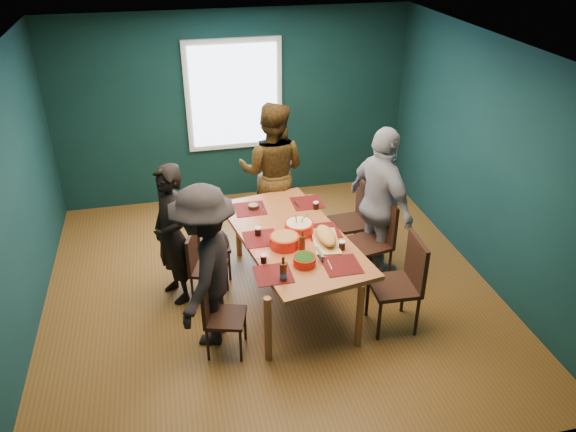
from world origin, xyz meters
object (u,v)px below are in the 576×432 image
person_far_left (172,235)px  person_right (381,205)px  person_near_left (206,267)px  bowl_dumpling (299,227)px  chair_right_far (356,215)px  chair_right_near (404,277)px  cutting_board (326,237)px  person_back (272,172)px  bowl_herbs (304,260)px  bowl_salad (285,241)px  chair_right_mid (376,235)px  dining_table (292,241)px  chair_left_near (217,311)px  chair_left_far (206,240)px  chair_left_mid (201,262)px

person_far_left → person_right: (2.34, -0.05, 0.11)m
person_near_left → bowl_dumpling: size_ratio=5.47×
chair_right_far → chair_right_near: size_ratio=0.94×
cutting_board → bowl_dumpling: bearing=140.2°
person_back → cutting_board: 1.62m
bowl_herbs → bowl_salad: bearing=107.1°
bowl_dumpling → chair_right_mid: bearing=6.4°
dining_table → person_back: bearing=77.4°
person_right → bowl_salad: person_right is taller
chair_left_near → bowl_herbs: size_ratio=3.58×
chair_left_far → person_far_left: 0.58m
chair_right_far → chair_right_near: chair_right_near is taller
chair_left_far → cutting_board: cutting_board is taller
chair_right_far → person_back: size_ratio=0.53×
person_far_left → bowl_dumpling: (1.34, -0.25, 0.06)m
bowl_salad → person_back: bearing=83.1°
chair_left_near → person_far_left: bearing=126.2°
dining_table → person_near_left: size_ratio=1.31×
chair_left_far → person_back: (0.95, 0.77, 0.42)m
dining_table → chair_right_far: (0.95, 0.64, -0.15)m
person_near_left → bowl_herbs: 0.95m
person_right → person_near_left: bearing=94.6°
chair_left_far → bowl_dumpling: bearing=-30.2°
chair_left_mid → person_far_left: size_ratio=0.52×
dining_table → chair_right_far: chair_right_far is taller
chair_left_mid → person_right: 2.10m
chair_left_far → bowl_herbs: 1.50m
person_near_left → chair_left_mid: bearing=-156.4°
bowl_salad → person_near_left: bearing=-160.8°
dining_table → chair_right_mid: chair_right_mid is taller
bowl_herbs → cutting_board: size_ratio=0.35×
dining_table → bowl_dumpling: bearing=7.4°
chair_left_near → person_near_left: person_near_left is taller
chair_right_mid → chair_left_near: bearing=-168.3°
person_back → bowl_herbs: 1.95m
chair_left_mid → cutting_board: size_ratio=1.25×
chair_right_near → person_right: 1.02m
person_far_left → cutting_board: bearing=48.4°
person_right → person_far_left: bearing=74.1°
chair_left_far → person_far_left: person_far_left is taller
dining_table → chair_left_near: bearing=-151.8°
dining_table → chair_right_mid: (1.01, 0.13, -0.14)m
chair_right_far → person_right: (0.13, -0.42, 0.35)m
chair_left_far → person_near_left: 1.15m
chair_left_near → bowl_dumpling: bowl_dumpling is taller
chair_right_mid → person_far_left: 2.28m
person_back → chair_right_mid: bearing=149.7°
bowl_herbs → chair_left_near: bearing=-171.8°
person_far_left → person_right: bearing=65.0°
dining_table → chair_left_far: bearing=135.9°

